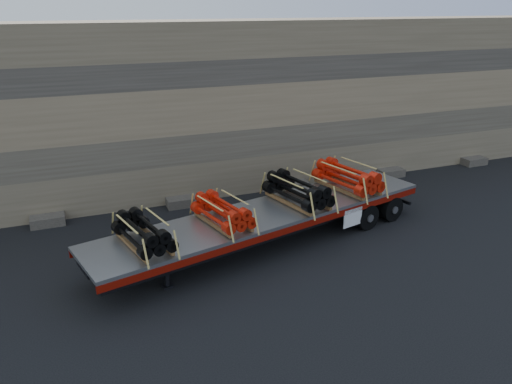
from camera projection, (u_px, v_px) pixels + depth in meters
ground at (301, 243)px, 16.97m from camera, size 120.00×120.00×0.00m
rock_wall at (236, 106)px, 21.38m from camera, size 44.00×3.00×7.00m
trailer at (267, 228)px, 16.61m from camera, size 12.42×5.18×1.22m
bundle_front at (143, 233)px, 13.92m from camera, size 1.57×2.36×0.77m
bundle_midfront at (223, 212)px, 15.33m from camera, size 1.56×2.35×0.77m
bundle_midrear at (298, 191)px, 16.92m from camera, size 1.77×2.67×0.87m
bundle_rear at (347, 178)px, 18.19m from camera, size 1.81×2.72×0.89m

